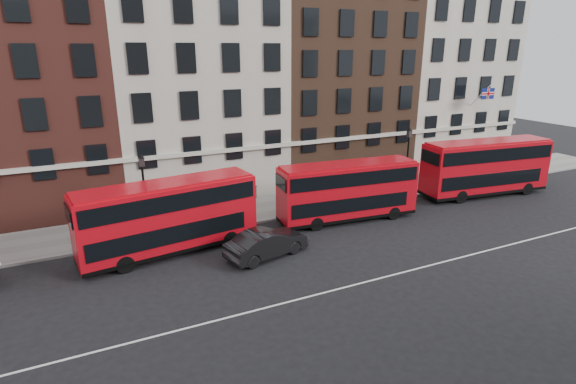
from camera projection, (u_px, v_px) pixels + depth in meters
name	position (u px, v px, depth m)	size (l,w,h in m)	color
ground	(290.00, 279.00, 23.42)	(120.00, 120.00, 0.00)	black
pavement	(226.00, 214.00, 32.42)	(80.00, 5.00, 0.15)	gray
kerb	(238.00, 225.00, 30.27)	(80.00, 0.30, 0.16)	gray
road_centre_line	(307.00, 297.00, 21.70)	(70.00, 0.12, 0.01)	white
building_terrace	(188.00, 65.00, 35.52)	(64.00, 11.95, 22.00)	beige
bus_b	(168.00, 216.00, 25.74)	(10.47, 3.81, 4.30)	red
bus_c	(347.00, 190.00, 30.78)	(9.92, 3.24, 4.10)	red
bus_d	(485.00, 166.00, 36.10)	(10.97, 3.83, 4.52)	red
car_front	(267.00, 243.00, 25.73)	(1.73, 4.96, 1.63)	black
lamp_post_left	(145.00, 192.00, 27.44)	(0.44, 0.44, 5.33)	black
lamp_post_right	(407.00, 157.00, 36.26)	(0.44, 0.44, 5.33)	black
traffic_light	(501.00, 153.00, 40.56)	(0.25, 0.45, 3.27)	black
iron_railings	(217.00, 197.00, 34.13)	(6.60, 0.06, 1.00)	black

